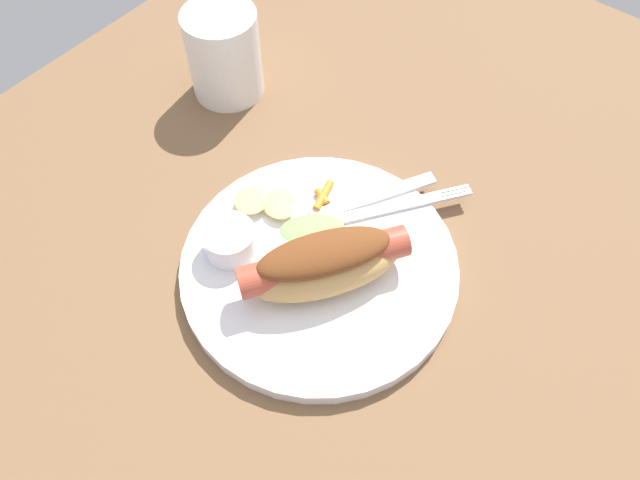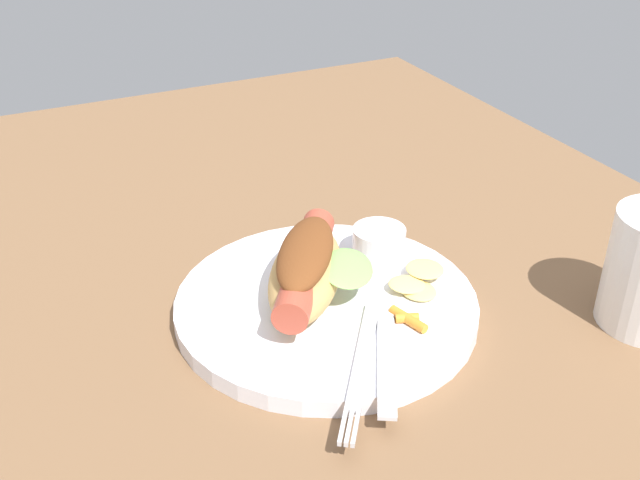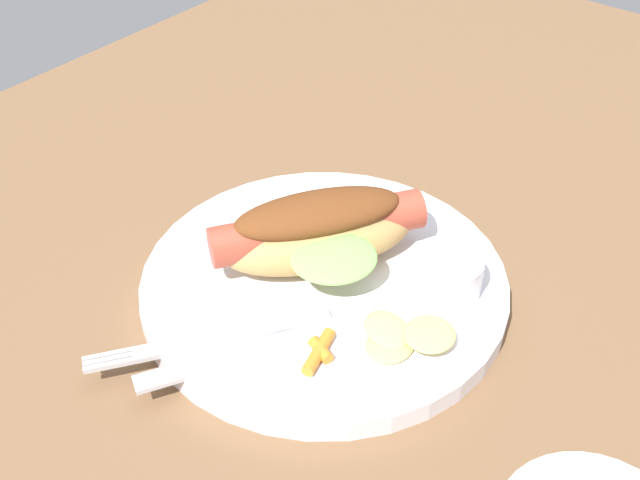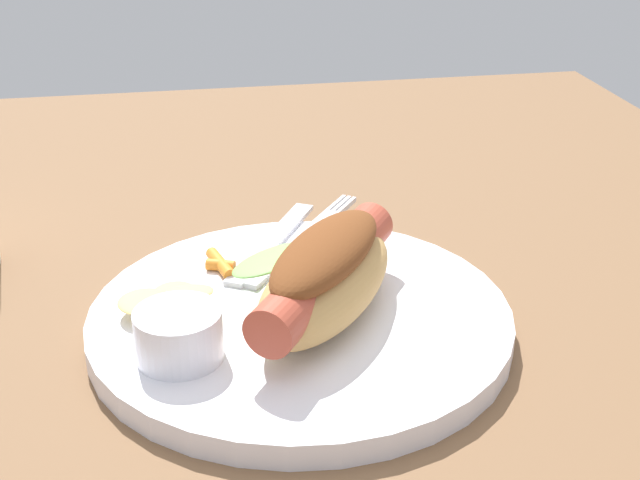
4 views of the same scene
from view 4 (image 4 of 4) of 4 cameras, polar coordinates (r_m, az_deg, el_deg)
name	(u,v)px [view 4 (image 4 of 4)]	position (r cm, az deg, el deg)	size (l,w,h in cm)	color
ground_plane	(309,372)	(53.08, -0.73, -8.68)	(120.00, 90.00, 1.80)	brown
plate	(297,320)	(54.88, -1.50, -5.31)	(26.55, 26.55, 1.60)	white
hot_dog	(325,275)	(52.38, 0.31, -2.30)	(15.32, 13.20, 5.63)	tan
sauce_ramekin	(179,335)	(49.75, -9.28, -6.18)	(5.03, 5.03, 2.96)	white
fork	(302,240)	(62.91, -1.18, 0.03)	(14.05, 10.51, 0.40)	silver
knife	(272,242)	(62.67, -3.17, -0.13)	(13.72, 1.40, 0.36)	silver
chips_pile	(168,297)	(55.42, -9.99, -3.70)	(5.83, 6.62, 1.24)	#E5C66E
carrot_garnish	(221,264)	(59.35, -6.57, -1.59)	(3.83, 2.10, 0.83)	orange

